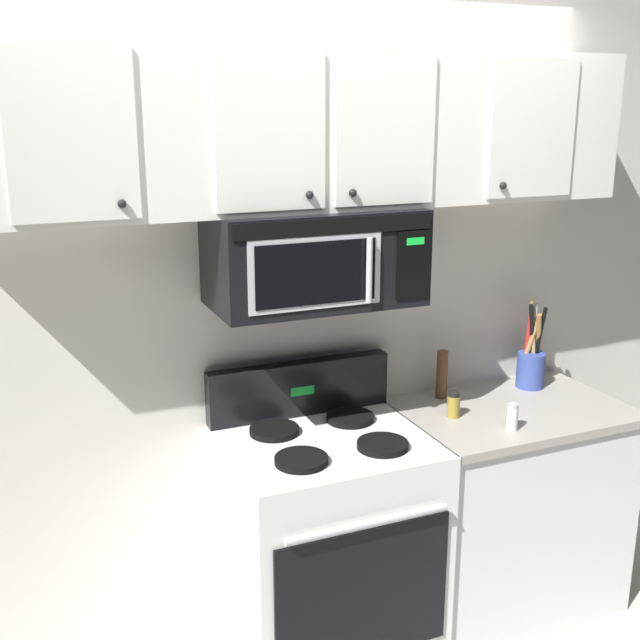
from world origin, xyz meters
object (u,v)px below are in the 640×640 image
over_range_microwave (315,257)px  pepper_mill (442,374)px  spice_jar (454,405)px  utensil_crock_blue (531,362)px  stove_range (327,542)px  salt_shaker (512,417)px

over_range_microwave → pepper_mill: (0.63, 0.10, -0.57)m
over_range_microwave → spice_jar: bearing=-11.1°
over_range_microwave → utensil_crock_blue: over_range_microwave is taller
over_range_microwave → pepper_mill: 0.85m
stove_range → pepper_mill: bearing=18.7°
spice_jar → over_range_microwave: bearing=168.9°
utensil_crock_blue → pepper_mill: 0.44m
over_range_microwave → spice_jar: 0.84m
pepper_mill → spice_jar: size_ratio=1.98×
stove_range → utensil_crock_blue: (1.06, 0.17, 0.55)m
stove_range → salt_shaker: 0.87m
salt_shaker → pepper_mill: 0.41m
utensil_crock_blue → pepper_mill: bearing=175.0°
stove_range → salt_shaker: size_ratio=10.40×
pepper_mill → spice_jar: (-0.07, -0.20, -0.05)m
stove_range → over_range_microwave: 1.11m
pepper_mill → spice_jar: pepper_mill is taller
stove_range → salt_shaker: (0.69, -0.19, 0.49)m
utensil_crock_blue → spice_jar: utensil_crock_blue is taller
salt_shaker → pepper_mill: size_ratio=0.52×
over_range_microwave → spice_jar: (0.56, -0.11, -0.62)m
stove_range → utensil_crock_blue: size_ratio=2.86×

